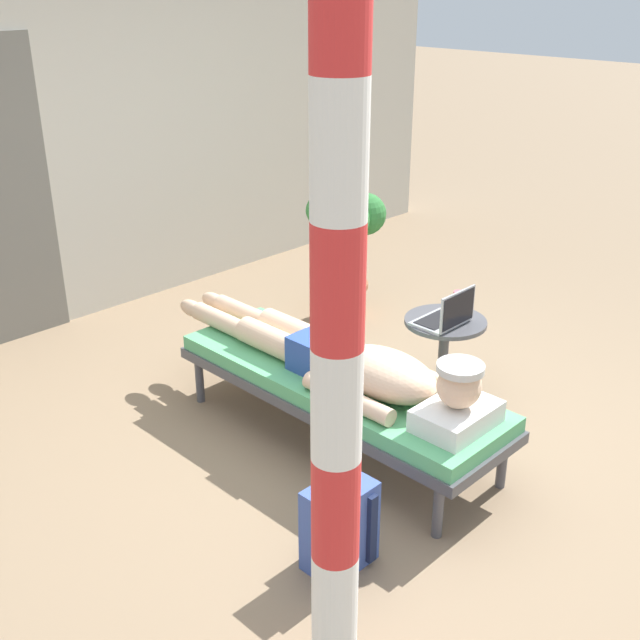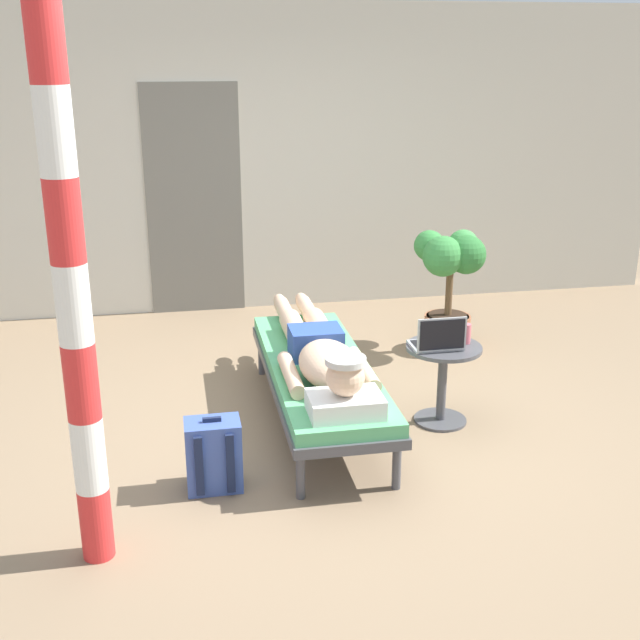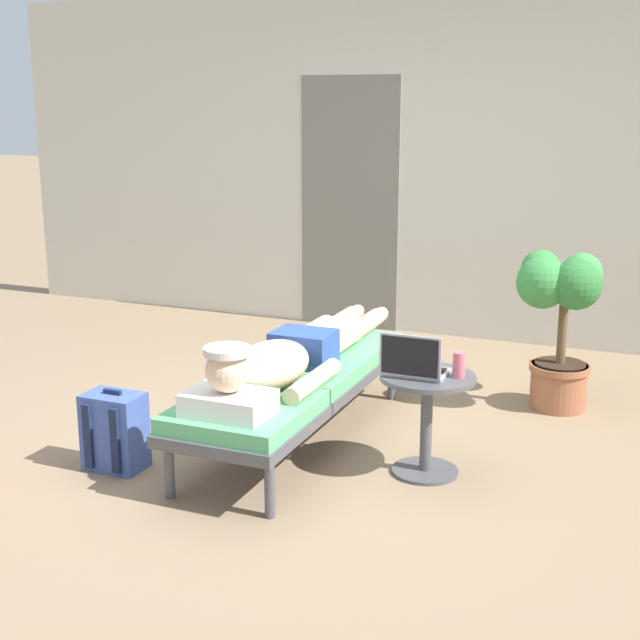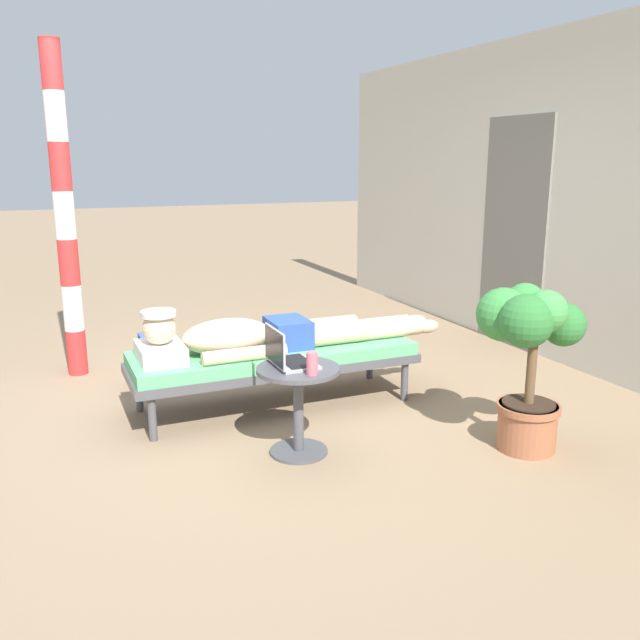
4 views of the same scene
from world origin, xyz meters
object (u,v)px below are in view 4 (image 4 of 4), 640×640
(porch_post, at_px, (65,215))
(backpack, at_px, (156,362))
(drink_glass, at_px, (312,364))
(laptop, at_px, (286,356))
(potted_plant, at_px, (528,346))
(person_reclining, at_px, (260,335))
(side_table, at_px, (298,395))
(lounge_chair, at_px, (274,358))

(porch_post, bearing_deg, backpack, 41.99)
(drink_glass, height_order, backpack, drink_glass)
(laptop, bearing_deg, porch_post, -153.02)
(potted_plant, bearing_deg, porch_post, -137.73)
(potted_plant, bearing_deg, person_reclining, -136.13)
(porch_post, bearing_deg, potted_plant, 42.27)
(side_table, bearing_deg, person_reclining, 177.46)
(side_table, relative_size, potted_plant, 0.54)
(lounge_chair, bearing_deg, backpack, -136.22)
(lounge_chair, height_order, porch_post, porch_post)
(porch_post, bearing_deg, lounge_chair, 42.99)
(potted_plant, bearing_deg, drink_glass, -104.73)
(side_table, distance_m, porch_post, 2.50)
(person_reclining, bearing_deg, drink_glass, -0.67)
(person_reclining, height_order, laptop, laptop)
(porch_post, bearing_deg, drink_glass, 26.33)
(lounge_chair, distance_m, side_table, 0.79)
(potted_plant, height_order, porch_post, porch_post)
(backpack, distance_m, potted_plant, 2.69)
(lounge_chair, xyz_separation_m, laptop, (0.72, -0.18, 0.24))
(drink_glass, bearing_deg, porch_post, -153.67)
(lounge_chair, height_order, person_reclining, person_reclining)
(side_table, height_order, porch_post, porch_post)
(lounge_chair, xyz_separation_m, person_reclining, (0.00, -0.10, 0.17))
(drink_glass, relative_size, potted_plant, 0.13)
(side_table, bearing_deg, drink_glass, 9.01)
(lounge_chair, xyz_separation_m, porch_post, (-1.29, -1.21, 0.91))
(backpack, relative_size, potted_plant, 0.43)
(person_reclining, xyz_separation_m, backpack, (-0.71, -0.59, -0.32))
(lounge_chair, distance_m, potted_plant, 1.69)
(person_reclining, distance_m, porch_post, 1.86)
(laptop, bearing_deg, side_table, 40.52)
(side_table, distance_m, potted_plant, 1.35)
(side_table, bearing_deg, laptop, -139.48)
(laptop, height_order, potted_plant, potted_plant)
(lounge_chair, relative_size, side_table, 3.75)
(side_table, relative_size, laptop, 1.69)
(person_reclining, height_order, side_table, person_reclining)
(laptop, distance_m, potted_plant, 1.39)
(potted_plant, bearing_deg, lounge_chair, -138.50)
(side_table, xyz_separation_m, potted_plant, (0.47, 1.23, 0.27))
(person_reclining, xyz_separation_m, side_table, (0.78, -0.03, -0.16))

